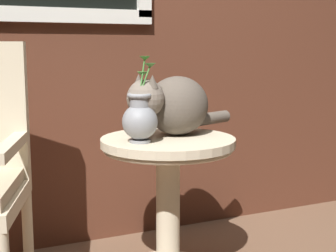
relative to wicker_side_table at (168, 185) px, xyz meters
name	(u,v)px	position (x,y,z in m)	size (l,w,h in m)	color
wicker_side_table	(168,185)	(0.00, 0.00, 0.00)	(0.57, 0.57, 0.63)	beige
cat	(173,105)	(0.04, 0.04, 0.34)	(0.57, 0.33, 0.27)	brown
pewter_vase_with_ivy	(140,118)	(-0.14, -0.05, 0.30)	(0.14, 0.14, 0.34)	gray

